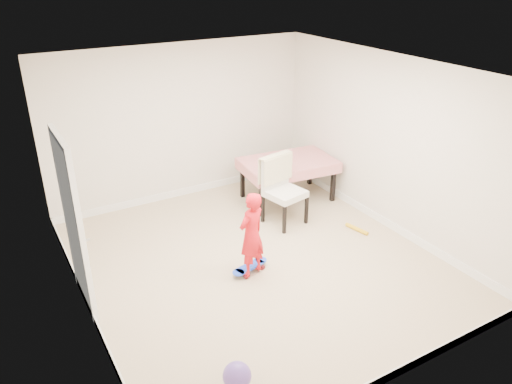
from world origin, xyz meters
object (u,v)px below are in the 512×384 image
dining_table (287,180)px  balloon (237,376)px  skateboard (250,268)px  child (251,237)px  dining_chair (285,191)px

dining_table → balloon: (-2.73, -3.26, -0.22)m
dining_table → balloon: 4.25m
skateboard → child: 0.54m
dining_table → skateboard: 2.32m
child → dining_table: bearing=-154.5°
child → dining_chair: bearing=-159.4°
dining_chair → skateboard: (-1.13, -0.90, -0.49)m
dining_chair → child: bearing=-150.9°
skateboard → balloon: (-1.08, -1.66, 0.10)m
skateboard → child: size_ratio=0.50×
dining_chair → child: size_ratio=0.94×
dining_table → skateboard: dining_table is taller
dining_chair → skateboard: bearing=-152.8°
balloon → dining_chair: bearing=49.1°
dining_table → dining_chair: dining_chair is taller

